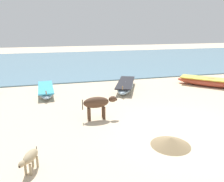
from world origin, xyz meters
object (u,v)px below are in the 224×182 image
Objects in this scene: fishing_boat_2 at (210,82)px; calf_near_dun at (30,158)px; fishing_boat_0 at (46,90)px; fishing_boat_5 at (126,85)px; cow_adult_dark at (97,103)px.

calf_near_dun is at bearing -104.54° from fishing_boat_2.
fishing_boat_2 reaches higher than fishing_boat_0.
fishing_boat_2 is at bearing 106.30° from fishing_boat_5.
cow_adult_dark is 1.75× the size of calf_near_dun.
fishing_boat_5 is 9.20m from calf_near_dun.
fishing_boat_0 is 2.27× the size of cow_adult_dark.
cow_adult_dark is (-2.71, -4.35, 0.47)m from fishing_boat_5.
fishing_boat_2 reaches higher than fishing_boat_5.
fishing_boat_5 is (-5.78, 0.75, -0.04)m from fishing_boat_2.
calf_near_dun is (-0.25, -7.80, 0.20)m from fishing_boat_0.
fishing_boat_2 reaches higher than calf_near_dun.
fishing_boat_2 is 5.83m from fishing_boat_5.
fishing_boat_2 is at bearing 145.82° from calf_near_dun.
fishing_boat_0 reaches higher than calf_near_dun.
fishing_boat_5 is at bearing 84.70° from fishing_boat_0.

